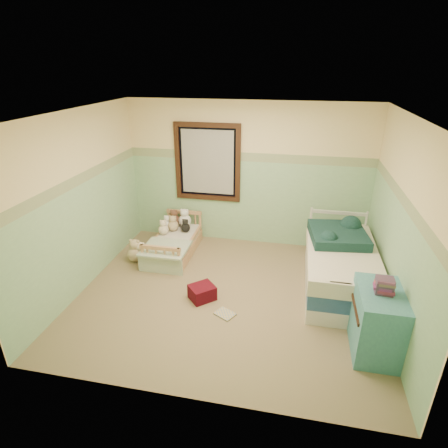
% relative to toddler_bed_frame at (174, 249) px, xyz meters
% --- Properties ---
extents(floor, '(4.20, 3.60, 0.02)m').
position_rel_toddler_bed_frame_xyz_m(floor, '(1.14, -1.05, -0.10)').
color(floor, '#7C6F50').
rests_on(floor, ground).
extents(ceiling, '(4.20, 3.60, 0.02)m').
position_rel_toddler_bed_frame_xyz_m(ceiling, '(1.14, -1.05, 2.42)').
color(ceiling, white).
rests_on(ceiling, wall_back).
extents(wall_back, '(4.20, 0.04, 2.50)m').
position_rel_toddler_bed_frame_xyz_m(wall_back, '(1.14, 0.75, 1.16)').
color(wall_back, beige).
rests_on(wall_back, floor).
extents(wall_front, '(4.20, 0.04, 2.50)m').
position_rel_toddler_bed_frame_xyz_m(wall_front, '(1.14, -2.85, 1.16)').
color(wall_front, beige).
rests_on(wall_front, floor).
extents(wall_left, '(0.04, 3.60, 2.50)m').
position_rel_toddler_bed_frame_xyz_m(wall_left, '(-0.96, -1.05, 1.16)').
color(wall_left, beige).
rests_on(wall_left, floor).
extents(wall_right, '(0.04, 3.60, 2.50)m').
position_rel_toddler_bed_frame_xyz_m(wall_right, '(3.24, -1.05, 1.16)').
color(wall_right, beige).
rests_on(wall_right, floor).
extents(wainscot_mint, '(4.20, 0.01, 1.50)m').
position_rel_toddler_bed_frame_xyz_m(wainscot_mint, '(1.14, 0.74, 0.66)').
color(wainscot_mint, '#87B88B').
rests_on(wainscot_mint, floor).
extents(border_strip, '(4.20, 0.01, 0.15)m').
position_rel_toddler_bed_frame_xyz_m(border_strip, '(1.14, 0.74, 1.49)').
color(border_strip, '#45674F').
rests_on(border_strip, wall_back).
extents(window_frame, '(1.16, 0.06, 1.36)m').
position_rel_toddler_bed_frame_xyz_m(window_frame, '(0.44, 0.71, 1.36)').
color(window_frame, black).
rests_on(window_frame, wall_back).
extents(window_blinds, '(0.92, 0.01, 1.12)m').
position_rel_toddler_bed_frame_xyz_m(window_blinds, '(0.44, 0.72, 1.36)').
color(window_blinds, beige).
rests_on(window_blinds, window_frame).
extents(toddler_bed_frame, '(0.66, 1.33, 0.17)m').
position_rel_toddler_bed_frame_xyz_m(toddler_bed_frame, '(0.00, 0.00, 0.00)').
color(toddler_bed_frame, tan).
rests_on(toddler_bed_frame, floor).
extents(toddler_mattress, '(0.61, 1.27, 0.12)m').
position_rel_toddler_bed_frame_xyz_m(toddler_mattress, '(0.00, 0.00, 0.15)').
color(toddler_mattress, silver).
rests_on(toddler_mattress, toddler_bed_frame).
extents(patchwork_quilt, '(0.72, 0.66, 0.03)m').
position_rel_toddler_bed_frame_xyz_m(patchwork_quilt, '(0.00, -0.41, 0.22)').
color(patchwork_quilt, '#6592C8').
rests_on(patchwork_quilt, toddler_mattress).
extents(plush_bed_brown, '(0.21, 0.21, 0.21)m').
position_rel_toddler_bed_frame_xyz_m(plush_bed_brown, '(-0.15, 0.50, 0.31)').
color(plush_bed_brown, brown).
rests_on(plush_bed_brown, toddler_mattress).
extents(plush_bed_white, '(0.23, 0.23, 0.23)m').
position_rel_toddler_bed_frame_xyz_m(plush_bed_white, '(0.05, 0.50, 0.32)').
color(plush_bed_white, white).
rests_on(plush_bed_white, toddler_mattress).
extents(plush_bed_tan, '(0.20, 0.20, 0.20)m').
position_rel_toddler_bed_frame_xyz_m(plush_bed_tan, '(-0.10, 0.28, 0.30)').
color(plush_bed_tan, '#C6AE87').
rests_on(plush_bed_tan, toddler_mattress).
extents(plush_bed_dark, '(0.16, 0.16, 0.16)m').
position_rel_toddler_bed_frame_xyz_m(plush_bed_dark, '(0.13, 0.28, 0.29)').
color(plush_bed_dark, black).
rests_on(plush_bed_dark, toddler_mattress).
extents(plush_floor_cream, '(0.24, 0.24, 0.24)m').
position_rel_toddler_bed_frame_xyz_m(plush_floor_cream, '(-0.45, -0.38, 0.03)').
color(plush_floor_cream, beige).
rests_on(plush_floor_cream, floor).
extents(plush_floor_tan, '(0.27, 0.27, 0.27)m').
position_rel_toddler_bed_frame_xyz_m(plush_floor_tan, '(-0.54, -0.39, 0.05)').
color(plush_floor_tan, '#C6AE87').
rests_on(plush_floor_tan, floor).
extents(twin_bed_frame, '(0.92, 1.83, 0.22)m').
position_rel_toddler_bed_frame_xyz_m(twin_bed_frame, '(2.69, -0.57, 0.02)').
color(twin_bed_frame, silver).
rests_on(twin_bed_frame, floor).
extents(twin_boxspring, '(0.92, 1.83, 0.22)m').
position_rel_toddler_bed_frame_xyz_m(twin_boxspring, '(2.69, -0.57, 0.24)').
color(twin_boxspring, navy).
rests_on(twin_boxspring, twin_bed_frame).
extents(twin_mattress, '(0.95, 1.87, 0.22)m').
position_rel_toddler_bed_frame_xyz_m(twin_mattress, '(2.69, -0.57, 0.46)').
color(twin_mattress, white).
rests_on(twin_mattress, twin_boxspring).
extents(teal_blanket, '(0.88, 0.92, 0.14)m').
position_rel_toddler_bed_frame_xyz_m(teal_blanket, '(2.64, -0.27, 0.64)').
color(teal_blanket, black).
rests_on(teal_blanket, twin_mattress).
extents(dresser, '(0.48, 0.78, 0.78)m').
position_rel_toddler_bed_frame_xyz_m(dresser, '(2.99, -1.76, 0.30)').
color(dresser, teal).
rests_on(dresser, floor).
extents(book_stack, '(0.18, 0.14, 0.18)m').
position_rel_toddler_bed_frame_xyz_m(book_stack, '(2.99, -1.76, 0.78)').
color(book_stack, brown).
rests_on(book_stack, dresser).
extents(red_pillow, '(0.44, 0.43, 0.20)m').
position_rel_toddler_bed_frame_xyz_m(red_pillow, '(0.82, -1.20, 0.02)').
color(red_pillow, maroon).
rests_on(red_pillow, floor).
extents(floor_book, '(0.31, 0.29, 0.02)m').
position_rel_toddler_bed_frame_xyz_m(floor_book, '(1.20, -1.50, -0.07)').
color(floor_book, yellow).
rests_on(floor_book, floor).
extents(extra_plush_0, '(0.18, 0.18, 0.18)m').
position_rel_toddler_bed_frame_xyz_m(extra_plush_0, '(-0.21, 0.31, 0.30)').
color(extra_plush_0, white).
rests_on(extra_plush_0, toddler_mattress).
extents(extra_plush_1, '(0.17, 0.17, 0.17)m').
position_rel_toddler_bed_frame_xyz_m(extra_plush_1, '(-0.12, 0.34, 0.29)').
color(extra_plush_1, brown).
rests_on(extra_plush_1, toddler_mattress).
extents(extra_plush_2, '(0.18, 0.18, 0.18)m').
position_rel_toddler_bed_frame_xyz_m(extra_plush_2, '(-0.22, 0.10, 0.30)').
color(extra_plush_2, beige).
rests_on(extra_plush_2, toddler_mattress).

